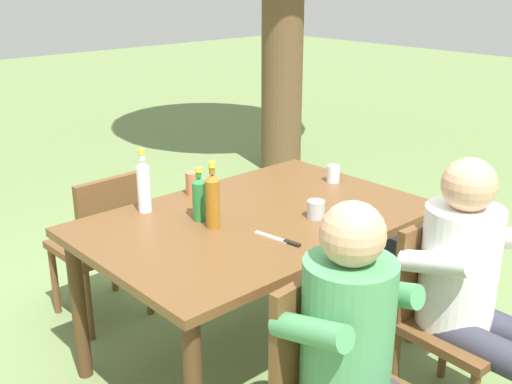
{
  "coord_description": "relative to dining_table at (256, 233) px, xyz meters",
  "views": [
    {
      "loc": [
        -1.82,
        -2.0,
        1.87
      ],
      "look_at": [
        0.0,
        0.0,
        0.9
      ],
      "focal_mm": 43.52,
      "sensor_mm": 36.0,
      "label": 1
    }
  ],
  "objects": [
    {
      "name": "bottle_clear",
      "position": [
        -0.35,
        0.4,
        0.22
      ],
      "size": [
        0.06,
        0.06,
        0.31
      ],
      "color": "white",
      "rests_on": "dining_table"
    },
    {
      "name": "ground_plane",
      "position": [
        0.0,
        0.0,
        -0.69
      ],
      "size": [
        24.0,
        24.0,
        0.0
      ],
      "primitive_type": "plane",
      "color": "#6B844C"
    },
    {
      "name": "person_in_plaid_shirt",
      "position": [
        -0.36,
        -0.94,
        -0.03
      ],
      "size": [
        0.47,
        0.61,
        1.18
      ],
      "color": "#4C935B",
      "rests_on": "ground_plane"
    },
    {
      "name": "chair_near_right",
      "position": [
        0.36,
        -0.83,
        -0.2
      ],
      "size": [
        0.46,
        0.46,
        0.87
      ],
      "color": "brown",
      "rests_on": "ground_plane"
    },
    {
      "name": "backpack_by_near_side",
      "position": [
        1.31,
        0.18,
        -0.5
      ],
      "size": [
        0.29,
        0.25,
        0.39
      ],
      "color": "black",
      "rests_on": "ground_plane"
    },
    {
      "name": "dining_table",
      "position": [
        0.0,
        0.0,
        0.0
      ],
      "size": [
        1.6,
        1.06,
        0.78
      ],
      "color": "brown",
      "rests_on": "ground_plane"
    },
    {
      "name": "bottle_amber",
      "position": [
        -0.23,
        0.03,
        0.22
      ],
      "size": [
        0.06,
        0.06,
        0.31
      ],
      "color": "#996019",
      "rests_on": "dining_table"
    },
    {
      "name": "cup_white",
      "position": [
        0.26,
        -0.4,
        0.14
      ],
      "size": [
        0.08,
        0.08,
        0.1
      ],
      "primitive_type": "cylinder",
      "color": "white",
      "rests_on": "dining_table"
    },
    {
      "name": "person_in_white_shirt",
      "position": [
        0.36,
        -0.94,
        -0.03
      ],
      "size": [
        0.47,
        0.61,
        1.18
      ],
      "color": "white",
      "rests_on": "ground_plane"
    },
    {
      "name": "table_knife",
      "position": [
        -0.11,
        -0.28,
        0.09
      ],
      "size": [
        0.05,
        0.24,
        0.01
      ],
      "color": "silver",
      "rests_on": "dining_table"
    },
    {
      "name": "bottle_green",
      "position": [
        -0.22,
        0.14,
        0.2
      ],
      "size": [
        0.06,
        0.06,
        0.25
      ],
      "color": "#287A38",
      "rests_on": "dining_table"
    },
    {
      "name": "chair_near_left",
      "position": [
        -0.37,
        -0.83,
        -0.2
      ],
      "size": [
        0.47,
        0.47,
        0.87
      ],
      "color": "brown",
      "rests_on": "ground_plane"
    },
    {
      "name": "backpack_by_far_side",
      "position": [
        1.17,
        -0.13,
        -0.51
      ],
      "size": [
        0.33,
        0.22,
        0.38
      ],
      "color": "black",
      "rests_on": "ground_plane"
    },
    {
      "name": "cup_glass",
      "position": [
        0.65,
        0.08,
        0.14
      ],
      "size": [
        0.07,
        0.07,
        0.09
      ],
      "primitive_type": "cylinder",
      "color": "silver",
      "rests_on": "dining_table"
    },
    {
      "name": "cup_steel",
      "position": [
        0.19,
        -0.2,
        0.13
      ],
      "size": [
        0.08,
        0.08,
        0.08
      ],
      "primitive_type": "cylinder",
      "color": "#B2B7BC",
      "rests_on": "dining_table"
    },
    {
      "name": "chair_far_left",
      "position": [
        -0.36,
        0.83,
        -0.2
      ],
      "size": [
        0.45,
        0.45,
        0.87
      ],
      "color": "brown",
      "rests_on": "ground_plane"
    },
    {
      "name": "cup_terracotta",
      "position": [
        -0.03,
        0.44,
        0.15
      ],
      "size": [
        0.08,
        0.08,
        0.12
      ],
      "primitive_type": "cylinder",
      "color": "#BC6B47",
      "rests_on": "dining_table"
    }
  ]
}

